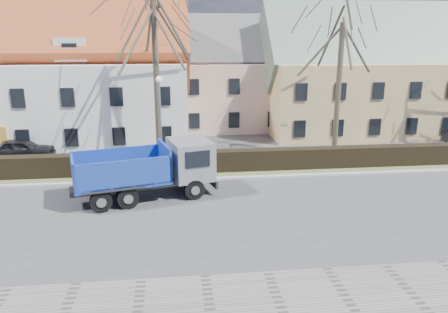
{
  "coord_description": "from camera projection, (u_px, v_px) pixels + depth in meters",
  "views": [
    {
      "loc": [
        -0.88,
        -19.69,
        8.34
      ],
      "look_at": [
        1.79,
        3.88,
        1.6
      ],
      "focal_mm": 35.0,
      "sensor_mm": 36.0,
      "label": 1
    }
  ],
  "objects": [
    {
      "name": "building_white",
      "position": [
        17.0,
        81.0,
        33.78
      ],
      "size": [
        26.8,
        10.8,
        9.5
      ],
      "primitive_type": null,
      "color": "silver",
      "rests_on": "ground"
    },
    {
      "name": "tree_1",
      "position": [
        156.0,
        66.0,
        27.37
      ],
      "size": [
        9.2,
        9.2,
        12.65
      ],
      "primitive_type": null,
      "color": "#3E362B",
      "rests_on": "ground"
    },
    {
      "name": "building_yellow",
      "position": [
        369.0,
        81.0,
        38.01
      ],
      "size": [
        18.8,
        10.8,
        8.5
      ],
      "primitive_type": null,
      "color": "tan",
      "rests_on": "ground"
    },
    {
      "name": "streetlight",
      "position": [
        161.0,
        123.0,
        26.88
      ],
      "size": [
        0.46,
        0.46,
        5.93
      ],
      "primitive_type": null,
      "color": "gray",
      "rests_on": "ground"
    },
    {
      "name": "grass_strip",
      "position": [
        191.0,
        171.0,
        27.11
      ],
      "size": [
        80.0,
        3.0,
        0.1
      ],
      "primitive_type": "cube",
      "color": "#525C33",
      "rests_on": "ground"
    },
    {
      "name": "building_pink",
      "position": [
        228.0,
        82.0,
        39.65
      ],
      "size": [
        10.8,
        8.8,
        8.0
      ],
      "primitive_type": null,
      "color": "#D2AA95",
      "rests_on": "ground"
    },
    {
      "name": "cart_frame",
      "position": [
        96.0,
        181.0,
        24.47
      ],
      "size": [
        0.83,
        0.55,
        0.7
      ],
      "primitive_type": null,
      "rotation": [
        0.0,
        0.0,
        0.16
      ],
      "color": "silver",
      "rests_on": "ground"
    },
    {
      "name": "parked_car_a",
      "position": [
        22.0,
        149.0,
        29.61
      ],
      "size": [
        4.41,
        2.08,
        1.46
      ],
      "primitive_type": "imported",
      "rotation": [
        0.0,
        0.0,
        1.66
      ],
      "color": "black",
      "rests_on": "ground"
    },
    {
      "name": "dump_truck",
      "position": [
        140.0,
        171.0,
        22.43
      ],
      "size": [
        7.92,
        4.56,
        2.98
      ],
      "primitive_type": null,
      "rotation": [
        0.0,
        0.0,
        0.25
      ],
      "color": "navy",
      "rests_on": "ground"
    },
    {
      "name": "hedge",
      "position": [
        191.0,
        163.0,
        26.75
      ],
      "size": [
        60.0,
        0.9,
        1.3
      ],
      "primitive_type": "cube",
      "color": "black",
      "rests_on": "ground"
    },
    {
      "name": "tree_2",
      "position": [
        339.0,
        77.0,
        28.9
      ],
      "size": [
        8.0,
        8.0,
        11.0
      ],
      "primitive_type": null,
      "color": "#3E362B",
      "rests_on": "ground"
    },
    {
      "name": "ground",
      "position": [
        196.0,
        211.0,
        21.19
      ],
      "size": [
        120.0,
        120.0,
        0.0
      ],
      "primitive_type": "plane",
      "color": "#424144"
    },
    {
      "name": "curb_far",
      "position": [
        192.0,
        179.0,
        25.57
      ],
      "size": [
        80.0,
        0.3,
        0.12
      ],
      "primitive_type": "cube",
      "color": "#ACACAB",
      "rests_on": "ground"
    }
  ]
}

